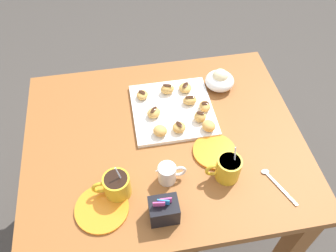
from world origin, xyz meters
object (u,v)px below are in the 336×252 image
(beignet_1, at_px, (190,100))
(saucer_orange_left, at_px, (214,151))
(beignet_0, at_px, (167,89))
(beignet_7, at_px, (200,117))
(beignet_9, at_px, (209,126))
(cream_pitcher_white, at_px, (168,173))
(sugar_caddy, at_px, (164,210))
(pastry_plate_square, at_px, (173,110))
(ice_cream_bowl, at_px, (220,80))
(beignet_2, at_px, (154,113))
(beignet_6, at_px, (185,88))
(coffee_mug_mustard_right, at_px, (116,185))
(beignet_5, at_px, (179,127))
(coffee_mug_mustard_left, at_px, (228,168))
(dining_table, at_px, (164,157))
(beignet_4, at_px, (142,95))
(beignet_8, at_px, (160,131))
(beignet_3, at_px, (205,106))
(saucer_orange_right, at_px, (102,209))

(beignet_1, bearing_deg, saucer_orange_left, 99.70)
(beignet_0, height_order, beignet_7, same)
(beignet_1, bearing_deg, beignet_9, 106.13)
(cream_pitcher_white, height_order, sugar_caddy, sugar_caddy)
(pastry_plate_square, bearing_deg, ice_cream_bowl, -154.50)
(beignet_2, relative_size, beignet_6, 1.01)
(coffee_mug_mustard_right, relative_size, beignet_5, 2.66)
(coffee_mug_mustard_left, xyz_separation_m, beignet_7, (0.03, -0.24, -0.01))
(coffee_mug_mustard_right, distance_m, beignet_0, 0.48)
(beignet_5, relative_size, beignet_9, 0.98)
(ice_cream_bowl, bearing_deg, dining_table, 39.92)
(ice_cream_bowl, relative_size, beignet_2, 2.21)
(beignet_4, height_order, beignet_8, beignet_8)
(coffee_mug_mustard_right, height_order, beignet_3, coffee_mug_mustard_right)
(ice_cream_bowl, height_order, beignet_1, ice_cream_bowl)
(beignet_1, height_order, beignet_8, beignet_8)
(beignet_4, bearing_deg, beignet_6, -176.84)
(ice_cream_bowl, bearing_deg, beignet_8, 37.72)
(cream_pitcher_white, bearing_deg, beignet_0, -99.76)
(coffee_mug_mustard_left, height_order, beignet_6, coffee_mug_mustard_left)
(cream_pitcher_white, bearing_deg, coffee_mug_mustard_right, 7.05)
(ice_cream_bowl, height_order, beignet_9, ice_cream_bowl)
(beignet_9, bearing_deg, coffee_mug_mustard_right, 29.22)
(ice_cream_bowl, xyz_separation_m, beignet_2, (0.29, 0.13, -0.01))
(coffee_mug_mustard_left, relative_size, beignet_5, 2.77)
(beignet_4, bearing_deg, beignet_2, 106.48)
(saucer_orange_left, bearing_deg, beignet_2, -45.77)
(beignet_9, bearing_deg, beignet_5, -5.96)
(cream_pitcher_white, xyz_separation_m, beignet_4, (0.04, -0.38, -0.01))
(beignet_6, bearing_deg, dining_table, 59.78)
(saucer_orange_left, bearing_deg, beignet_5, -44.54)
(pastry_plate_square, xyz_separation_m, beignet_5, (-0.00, 0.11, 0.03))
(beignet_1, relative_size, beignet_4, 1.08)
(saucer_orange_left, distance_m, beignet_4, 0.37)
(beignet_1, relative_size, beignet_3, 1.03)
(pastry_plate_square, relative_size, ice_cream_bowl, 2.62)
(pastry_plate_square, xyz_separation_m, beignet_3, (-0.12, 0.02, 0.02))
(saucer_orange_left, bearing_deg, beignet_7, -81.51)
(beignet_6, bearing_deg, beignet_3, 114.96)
(beignet_7, bearing_deg, beignet_5, 21.88)
(saucer_orange_right, xyz_separation_m, beignet_2, (-0.22, -0.35, 0.03))
(saucer_orange_left, bearing_deg, beignet_0, -69.25)
(beignet_2, height_order, beignet_3, beignet_2)
(beignet_3, bearing_deg, beignet_1, -38.90)
(coffee_mug_mustard_left, relative_size, beignet_8, 2.68)
(beignet_5, bearing_deg, coffee_mug_mustard_left, 120.17)
(beignet_2, bearing_deg, beignet_8, 95.83)
(cream_pitcher_white, xyz_separation_m, saucer_orange_left, (-0.18, -0.08, -0.03))
(cream_pitcher_white, xyz_separation_m, sugar_caddy, (0.03, 0.13, 0.00))
(cream_pitcher_white, bearing_deg, beignet_4, -84.59)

